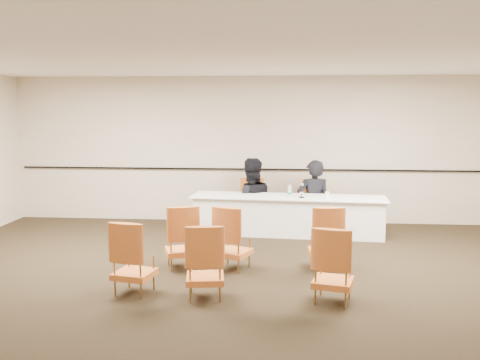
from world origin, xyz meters
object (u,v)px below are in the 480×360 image
at_px(aud_chair_back_right, 333,264).
at_px(coffee_cup, 327,195).
at_px(aud_chair_front_right, 326,237).
at_px(aud_chair_back_left, 134,257).
at_px(panel_table, 288,215).
at_px(aud_chair_back_mid, 205,261).
at_px(panelist_main_chair, 313,205).
at_px(microphone, 302,191).
at_px(water_bottle, 290,191).
at_px(drinking_glass, 301,195).
at_px(panelist_second_chair, 251,203).
at_px(panelist_second, 250,206).
at_px(aud_chair_front_left, 182,236).
at_px(aud_chair_front_mid, 233,237).
at_px(panelist_main, 313,206).

bearing_deg(aud_chair_back_right, coffee_cup, 100.98).
distance_m(aud_chair_front_right, aud_chair_back_right, 1.37).
bearing_deg(aud_chair_back_left, aud_chair_back_right, 9.43).
distance_m(panel_table, aud_chair_back_mid, 3.64).
xyz_separation_m(panelist_main_chair, microphone, (-0.25, -0.67, 0.37)).
relative_size(panelist_main_chair, water_bottle, 4.26).
bearing_deg(drinking_glass, panelist_second_chair, 144.53).
relative_size(panelist_second, microphone, 7.49).
xyz_separation_m(panel_table, water_bottle, (0.02, -0.03, 0.47)).
bearing_deg(panelist_second_chair, microphone, -33.42).
bearing_deg(water_bottle, aud_chair_front_left, -125.67).
relative_size(aud_chair_back_mid, aud_chair_back_right, 1.00).
bearing_deg(aud_chair_back_left, water_bottle, 71.37).
relative_size(drinking_glass, aud_chair_back_right, 0.11).
bearing_deg(panel_table, aud_chair_back_left, -116.12).
bearing_deg(aud_chair_front_left, aud_chair_back_mid, -85.49).
distance_m(drinking_glass, aud_chair_front_mid, 2.42).
distance_m(water_bottle, aud_chair_back_mid, 3.64).
distance_m(panel_table, drinking_glass, 0.49).
bearing_deg(panel_table, aud_chair_back_mid, -102.62).
bearing_deg(aud_chair_front_right, panelist_main, 84.36).
bearing_deg(aud_chair_back_left, aud_chair_front_right, 38.70).
height_order(water_bottle, aud_chair_front_mid, aud_chair_front_mid).
bearing_deg(aud_chair_back_right, aud_chair_back_mid, -166.60).
relative_size(panel_table, drinking_glass, 36.00).
bearing_deg(coffee_cup, aud_chair_front_mid, -126.41).
height_order(panelist_main, aud_chair_back_mid, panelist_main).
bearing_deg(aud_chair_back_left, microphone, 67.59).
bearing_deg(panelist_second_chair, aud_chair_back_left, -103.09).
height_order(coffee_cup, aud_chair_front_left, aud_chair_front_left).
bearing_deg(panel_table, panelist_main_chair, 49.74).
height_order(water_bottle, coffee_cup, water_bottle).
bearing_deg(coffee_cup, aud_chair_back_right, -92.99).
distance_m(panelist_second, aud_chair_back_left, 4.17).
relative_size(aud_chair_front_left, aud_chair_back_mid, 1.00).
bearing_deg(microphone, panel_table, 152.71).
relative_size(panelist_second_chair, aud_chair_back_mid, 1.00).
bearing_deg(coffee_cup, aud_chair_back_left, -129.93).
bearing_deg(panelist_main, panel_table, 33.61).
relative_size(panelist_main, water_bottle, 8.11).
xyz_separation_m(aud_chair_front_left, aud_chair_front_right, (2.12, 0.13, 0.00)).
distance_m(panelist_main_chair, coffee_cup, 0.80).
distance_m(coffee_cup, aud_chair_front_mid, 2.58).
bearing_deg(microphone, drinking_glass, 99.71).
bearing_deg(panelist_main, coffee_cup, 94.33).
xyz_separation_m(panelist_second_chair, aud_chair_back_left, (-1.23, -3.98, 0.00)).
bearing_deg(aud_chair_front_right, aud_chair_back_mid, -145.99).
relative_size(drinking_glass, aud_chair_front_right, 0.11).
bearing_deg(coffee_cup, water_bottle, 165.90).
bearing_deg(drinking_glass, panelist_main_chair, 67.34).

